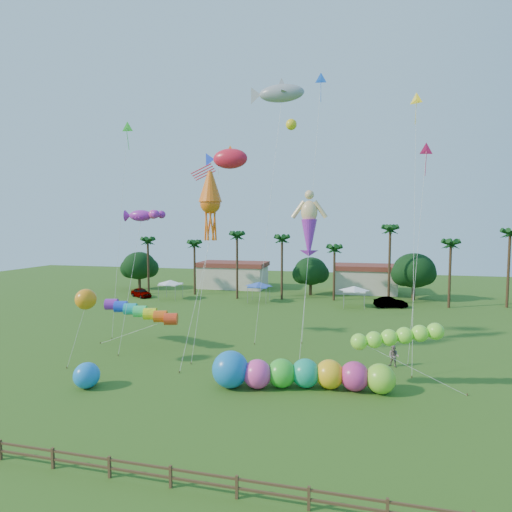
% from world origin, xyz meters
% --- Properties ---
extents(ground, '(160.00, 160.00, 0.00)m').
position_xyz_m(ground, '(0.00, 0.00, 0.00)').
color(ground, '#285116').
rests_on(ground, ground).
extents(tree_line, '(69.46, 8.91, 11.00)m').
position_xyz_m(tree_line, '(3.57, 44.00, 4.28)').
color(tree_line, '#3A2819').
rests_on(tree_line, ground).
extents(buildings_row, '(35.00, 7.00, 4.00)m').
position_xyz_m(buildings_row, '(-3.09, 50.00, 2.00)').
color(buildings_row, beige).
rests_on(buildings_row, ground).
extents(tent_row, '(31.00, 4.00, 0.60)m').
position_xyz_m(tent_row, '(-6.00, 36.33, 2.75)').
color(tent_row, white).
rests_on(tent_row, ground).
extents(fence, '(36.12, 0.12, 1.00)m').
position_xyz_m(fence, '(0.00, -6.00, 0.61)').
color(fence, brown).
rests_on(fence, ground).
extents(car_a, '(4.60, 3.82, 1.48)m').
position_xyz_m(car_a, '(-25.52, 36.62, 0.74)').
color(car_a, '#4C4C54').
rests_on(car_a, ground).
extents(car_b, '(4.70, 2.47, 1.47)m').
position_xyz_m(car_b, '(13.03, 37.14, 0.74)').
color(car_b, '#4C4C54').
rests_on(car_b, ground).
extents(spectator_b, '(1.05, 0.96, 1.75)m').
position_xyz_m(spectator_b, '(10.99, 12.12, 0.88)').
color(spectator_b, gray).
rests_on(spectator_b, ground).
extents(caterpillar_inflatable, '(12.76, 3.94, 2.59)m').
position_xyz_m(caterpillar_inflatable, '(3.79, 5.91, 1.09)').
color(caterpillar_inflatable, '#FF43A4').
rests_on(caterpillar_inflatable, ground).
extents(blue_ball, '(1.81, 1.81, 1.81)m').
position_xyz_m(blue_ball, '(-10.51, 2.60, 0.90)').
color(blue_ball, '#197DE1').
rests_on(blue_ball, ground).
extents(rainbow_tube, '(9.80, 1.77, 3.49)m').
position_xyz_m(rainbow_tube, '(-10.52, 11.93, 2.93)').
color(rainbow_tube, red).
rests_on(rainbow_tube, ground).
extents(green_worm, '(10.31, 3.01, 3.99)m').
position_xyz_m(green_worm, '(8.13, 7.13, 3.30)').
color(green_worm, '#87F436').
rests_on(green_worm, ground).
extents(orange_ball_kite, '(2.44, 1.99, 6.39)m').
position_xyz_m(orange_ball_kite, '(-13.18, 6.33, 5.55)').
color(orange_ball_kite, orange).
rests_on(orange_ball_kite, ground).
extents(merman_kite, '(2.58, 4.62, 14.15)m').
position_xyz_m(merman_kite, '(3.71, 15.32, 11.26)').
color(merman_kite, '#EDC387').
rests_on(merman_kite, ground).
extents(fish_kite, '(5.10, 6.67, 18.56)m').
position_xyz_m(fish_kite, '(-3.38, 14.01, 17.54)').
color(fish_kite, red).
rests_on(fish_kite, ground).
extents(shark_kite, '(6.63, 6.98, 26.36)m').
position_xyz_m(shark_kite, '(0.16, 20.77, 25.22)').
color(shark_kite, '#8F949D').
rests_on(shark_kite, ground).
extents(squid_kite, '(2.66, 4.69, 16.04)m').
position_xyz_m(squid_kite, '(-3.96, 10.23, 13.29)').
color(squid_kite, orange).
rests_on(squid_kite, ground).
extents(lobster_kite, '(4.02, 5.69, 13.23)m').
position_xyz_m(lobster_kite, '(-12.39, 13.82, 12.44)').
color(lobster_kite, purple).
rests_on(lobster_kite, ground).
extents(delta_kite_red, '(2.22, 3.89, 18.62)m').
position_xyz_m(delta_kite_red, '(13.62, 16.07, 17.73)').
color(delta_kite_red, '#CF174C').
rests_on(delta_kite_red, ground).
extents(delta_kite_yellow, '(1.17, 4.67, 22.29)m').
position_xyz_m(delta_kite_yellow, '(12.43, 14.09, 21.25)').
color(delta_kite_yellow, yellow).
rests_on(delta_kite_yellow, ground).
extents(delta_kite_green, '(1.38, 3.59, 22.44)m').
position_xyz_m(delta_kite_green, '(-15.66, 17.17, 21.46)').
color(delta_kite_green, green).
rests_on(delta_kite_green, ground).
extents(delta_kite_blue, '(2.02, 3.47, 26.72)m').
position_xyz_m(delta_kite_blue, '(4.24, 19.99, 25.60)').
color(delta_kite_blue, '#1B62FB').
rests_on(delta_kite_blue, ground).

